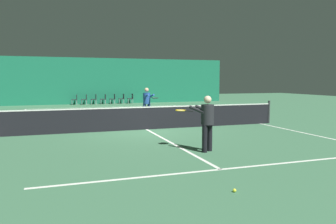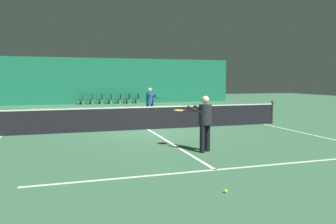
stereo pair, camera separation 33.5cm
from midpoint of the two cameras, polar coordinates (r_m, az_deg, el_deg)
The scene contains 19 objects.
ground_plane at distance 13.55m, azimuth -2.80°, elevation -3.04°, with size 60.00×60.00×0.00m, color #386647.
backdrop_curtain at distance 28.66m, azimuth -10.64°, elevation 5.34°, with size 23.00×0.12×3.89m.
court_line_baseline_far at distance 25.17m, azimuth -9.61°, elevation 0.90°, with size 11.00×0.10×0.00m.
court_line_service_far at distance 19.76m, azimuth -7.46°, elevation -0.34°, with size 8.25×0.10×0.00m.
court_line_service_near at distance 7.65m, azimuth 9.51°, elevation -9.90°, with size 8.25×0.10×0.00m.
court_line_sideline_left at distance 13.30m, azimuth -26.45°, elevation -3.78°, with size 0.10×23.80×0.00m.
court_line_sideline_right at distance 15.83m, azimuth 16.87°, elevation -2.02°, with size 0.10×23.80×0.00m.
court_line_centre at distance 13.55m, azimuth -2.80°, elevation -3.03°, with size 0.10×12.80×0.00m.
tennis_net at distance 13.48m, azimuth -2.81°, elevation -0.90°, with size 12.00×0.10×1.07m.
player_near at distance 9.32m, azimuth 7.29°, elevation -1.26°, with size 0.95×1.32×1.59m.
player_far at distance 17.00m, azimuth -2.56°, elevation 1.94°, with size 0.59×1.37×1.63m.
courtside_chair_0 at distance 27.99m, azimuth -14.52°, elevation 2.26°, with size 0.44×0.44×0.84m.
courtside_chair_1 at distance 28.03m, azimuth -12.92°, elevation 2.30°, with size 0.44×0.44×0.84m.
courtside_chair_2 at distance 28.10m, azimuth -11.34°, elevation 2.34°, with size 0.44×0.44×0.84m.
courtside_chair_3 at distance 28.20m, azimuth -9.76°, elevation 2.38°, with size 0.44×0.44×0.84m.
courtside_chair_4 at distance 28.31m, azimuth -8.19°, elevation 2.41°, with size 0.44×0.44×0.84m.
courtside_chair_5 at distance 28.44m, azimuth -6.64°, elevation 2.45°, with size 0.44×0.44×0.84m.
courtside_chair_6 at distance 28.60m, azimuth -5.10°, elevation 2.48°, with size 0.44×0.44×0.84m.
tennis_ball at distance 6.21m, azimuth 11.58°, elevation -13.34°, with size 0.07×0.07×0.07m.
Camera 2 is at (-3.19, -13.02, 2.04)m, focal length 35.00 mm.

